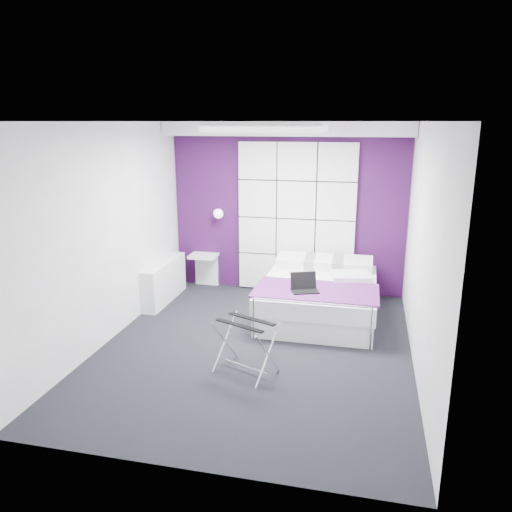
{
  "coord_description": "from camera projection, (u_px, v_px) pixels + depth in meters",
  "views": [
    {
      "loc": [
        1.21,
        -5.29,
        2.6
      ],
      "look_at": [
        -0.07,
        0.35,
        1.04
      ],
      "focal_mm": 35.0,
      "sensor_mm": 36.0,
      "label": 1
    }
  ],
  "objects": [
    {
      "name": "radiator",
      "position": [
        164.0,
        281.0,
        7.42
      ],
      "size": [
        0.22,
        1.2,
        0.6
      ],
      "primitive_type": "cube",
      "color": "white",
      "rests_on": "floor"
    },
    {
      "name": "bed",
      "position": [
        319.0,
        297.0,
        6.83
      ],
      "size": [
        1.57,
        1.89,
        0.67
      ],
      "color": "white",
      "rests_on": "floor"
    },
    {
      "name": "headboard",
      "position": [
        296.0,
        219.0,
        7.59
      ],
      "size": [
        1.8,
        0.08,
        2.3
      ],
      "primitive_type": null,
      "color": "silver",
      "rests_on": "wall_back"
    },
    {
      "name": "accent_wall",
      "position": [
        287.0,
        209.0,
        7.64
      ],
      "size": [
        3.58,
        0.02,
        2.58
      ],
      "primitive_type": "cube",
      "color": "#340D3B",
      "rests_on": "wall_back"
    },
    {
      "name": "nightstand",
      "position": [
        204.0,
        256.0,
        7.96
      ],
      "size": [
        0.43,
        0.34,
        0.05
      ],
      "primitive_type": "cube",
      "color": "white",
      "rests_on": "wall_back"
    },
    {
      "name": "wall_lamp",
      "position": [
        219.0,
        213.0,
        7.76
      ],
      "size": [
        0.15,
        0.15,
        0.15
      ],
      "primitive_type": "sphere",
      "color": "white",
      "rests_on": "wall_back"
    },
    {
      "name": "laptop",
      "position": [
        305.0,
        286.0,
        6.29
      ],
      "size": [
        0.33,
        0.24,
        0.24
      ],
      "rotation": [
        0.0,
        0.0,
        0.38
      ],
      "color": "black",
      "rests_on": "bed"
    },
    {
      "name": "skylight",
      "position": [
        267.0,
        126.0,
        5.81
      ],
      "size": [
        1.36,
        0.86,
        0.12
      ],
      "primitive_type": null,
      "color": "white",
      "rests_on": "ceiling"
    },
    {
      "name": "wall_right",
      "position": [
        423.0,
        251.0,
        5.19
      ],
      "size": [
        0.0,
        4.4,
        4.4
      ],
      "primitive_type": "plane",
      "rotation": [
        1.57,
        0.0,
        -1.57
      ],
      "color": "silver",
      "rests_on": "floor"
    },
    {
      "name": "floor",
      "position": [
        255.0,
        348.0,
        5.91
      ],
      "size": [
        4.4,
        4.4,
        0.0
      ],
      "primitive_type": "plane",
      "color": "black",
      "rests_on": "ground"
    },
    {
      "name": "wall_left",
      "position": [
        109.0,
        234.0,
        5.96
      ],
      "size": [
        0.0,
        4.4,
        4.4
      ],
      "primitive_type": "plane",
      "rotation": [
        1.57,
        0.0,
        1.57
      ],
      "color": "silver",
      "rests_on": "floor"
    },
    {
      "name": "wall_back",
      "position": [
        287.0,
        209.0,
        7.65
      ],
      "size": [
        3.6,
        0.0,
        3.6
      ],
      "primitive_type": "plane",
      "rotation": [
        1.57,
        0.0,
        0.0
      ],
      "color": "silver",
      "rests_on": "floor"
    },
    {
      "name": "ceiling",
      "position": [
        255.0,
        121.0,
        5.24
      ],
      "size": [
        4.4,
        4.4,
        0.0
      ],
      "primitive_type": "plane",
      "rotation": [
        3.14,
        0.0,
        0.0
      ],
      "color": "white",
      "rests_on": "wall_back"
    },
    {
      "name": "luggage_rack",
      "position": [
        246.0,
        347.0,
        5.28
      ],
      "size": [
        0.59,
        0.43,
        0.58
      ],
      "rotation": [
        0.0,
        0.0,
        -0.4
      ],
      "color": "silver",
      "rests_on": "floor"
    },
    {
      "name": "soffit",
      "position": [
        286.0,
        129.0,
        7.1
      ],
      "size": [
        3.58,
        0.5,
        0.2
      ],
      "primitive_type": "cube",
      "color": "white",
      "rests_on": "wall_back"
    }
  ]
}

